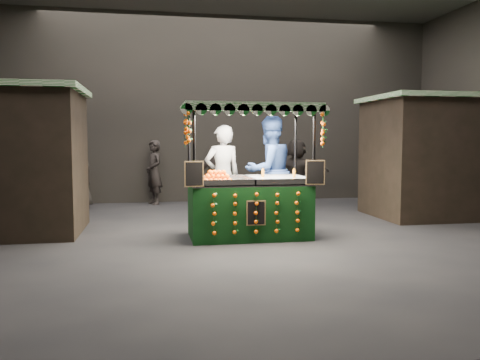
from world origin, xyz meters
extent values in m
plane|color=black|center=(0.00, 0.00, 0.00)|extent=(12.00, 12.00, 0.00)
cube|color=black|center=(0.00, 5.00, 2.50)|extent=(12.00, 0.10, 5.00)
cube|color=black|center=(0.00, -5.00, 2.50)|extent=(12.00, 0.10, 5.00)
cube|color=black|center=(4.40, 1.50, 1.25)|extent=(2.80, 2.00, 2.50)
cube|color=#125318|center=(4.40, 1.50, 2.55)|extent=(3.00, 2.20, 0.10)
cube|color=black|center=(-0.11, -0.07, 0.45)|extent=(2.00, 1.09, 0.91)
cube|color=silver|center=(-0.11, -0.07, 0.93)|extent=(2.00, 1.09, 0.04)
cylinder|color=black|center=(-1.09, -0.59, 1.09)|extent=(0.05, 0.05, 2.18)
cylinder|color=black|center=(0.86, -0.59, 1.09)|extent=(0.05, 0.05, 2.18)
cylinder|color=black|center=(-1.09, 0.45, 1.09)|extent=(0.05, 0.05, 2.18)
cylinder|color=black|center=(0.86, 0.45, 1.09)|extent=(0.05, 0.05, 2.18)
cube|color=#125318|center=(-0.11, -0.07, 2.22)|extent=(2.23, 1.32, 0.07)
cube|color=white|center=(0.43, -0.07, 0.98)|extent=(0.89, 0.98, 0.07)
cube|color=black|center=(-1.10, -0.64, 1.14)|extent=(0.31, 0.09, 0.40)
cube|color=black|center=(0.87, -0.64, 1.14)|extent=(0.31, 0.09, 0.40)
cube|color=black|center=(-0.11, -0.65, 0.50)|extent=(0.31, 0.02, 0.40)
imported|color=gray|center=(-0.40, 1.08, 0.97)|extent=(0.78, 0.59, 1.94)
imported|color=navy|center=(0.50, 1.00, 1.06)|extent=(1.25, 1.12, 2.12)
imported|color=black|center=(-4.50, 2.37, 0.92)|extent=(0.76, 0.59, 1.84)
imported|color=#2E2825|center=(3.72, 2.46, 0.96)|extent=(1.11, 0.97, 1.92)
imported|color=#2E2625|center=(-0.16, 4.11, 0.75)|extent=(0.95, 0.57, 1.51)
imported|color=black|center=(3.79, 3.41, 0.84)|extent=(1.16, 1.24, 1.68)
imported|color=black|center=(-3.49, 4.02, 0.86)|extent=(0.99, 0.99, 1.73)
imported|color=black|center=(1.80, 3.46, 0.85)|extent=(1.54, 1.39, 1.70)
imported|color=black|center=(-1.68, 4.60, 0.83)|extent=(0.61, 0.71, 1.66)
camera|label=1|loc=(-1.74, -8.20, 1.66)|focal=36.63mm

